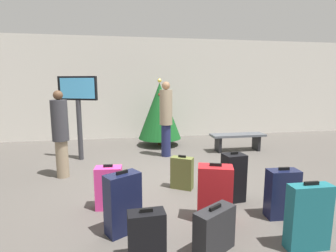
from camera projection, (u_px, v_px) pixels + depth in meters
name	position (u px, v px, depth m)	size (l,w,h in m)	color
ground_plane	(167.00, 181.00, 5.06)	(16.00, 16.00, 0.00)	#514C47
back_wall	(146.00, 89.00, 8.99)	(16.00, 0.20, 3.39)	beige
holiday_tree	(160.00, 111.00, 7.85)	(1.29, 1.29, 2.02)	#4C3319
flight_info_kiosk	(78.00, 101.00, 6.27)	(0.95, 0.45, 2.05)	#333338
waiting_bench	(238.00, 138.00, 7.28)	(1.52, 0.44, 0.48)	#4C5159
traveller_0	(60.00, 132.00, 5.15)	(0.44, 0.44, 1.74)	gray
traveller_1	(166.00, 117.00, 6.65)	(0.46, 0.46, 1.92)	#1E234C
suitcase_0	(182.00, 173.00, 4.68)	(0.43, 0.35, 0.62)	#59602D
suitcase_1	(109.00, 188.00, 3.93)	(0.41, 0.26, 0.69)	#E5388C
suitcase_2	(123.00, 203.00, 3.28)	(0.49, 0.41, 0.81)	#141938
suitcase_3	(282.00, 194.00, 3.66)	(0.44, 0.25, 0.73)	#141938
suitcase_4	(215.00, 193.00, 3.57)	(0.52, 0.40, 0.82)	#B2191E
suitcase_5	(214.00, 230.00, 2.91)	(0.54, 0.44, 0.55)	#232326
suitcase_6	(147.00, 236.00, 2.76)	(0.40, 0.22, 0.60)	black
suitcase_7	(233.00, 177.00, 4.18)	(0.36, 0.30, 0.81)	black
suitcase_8	(308.00, 217.00, 2.95)	(0.49, 0.18, 0.80)	#19606B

